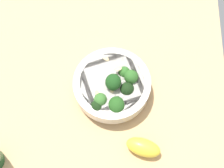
{
  "coord_description": "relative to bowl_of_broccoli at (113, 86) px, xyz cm",
  "views": [
    {
      "loc": [
        -5.01,
        29.37,
        68.95
      ],
      "look_at": [
        -3.34,
        1.92,
        4.0
      ],
      "focal_mm": 45.31,
      "sensor_mm": 36.0,
      "label": 1
    }
  ],
  "objects": [
    {
      "name": "bowl_of_broccoli",
      "position": [
        0.0,
        0.0,
        0.0
      ],
      "size": [
        19.26,
        19.26,
        9.97
      ],
      "color": "silver",
      "rests_on": "ground_plane"
    },
    {
      "name": "ground_plane",
      "position": [
        3.5,
        -2.18,
        -5.93
      ],
      "size": [
        67.15,
        67.15,
        4.54
      ],
      "primitive_type": "cube",
      "color": "tan"
    },
    {
      "name": "lemon_wedge",
      "position": [
        -8.11,
        14.64,
        -1.51
      ],
      "size": [
        9.01,
        6.06,
        4.32
      ],
      "primitive_type": "ellipsoid",
      "rotation": [
        0.0,
        0.0,
        6.04
      ],
      "color": "yellow",
      "rests_on": "ground_plane"
    }
  ]
}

